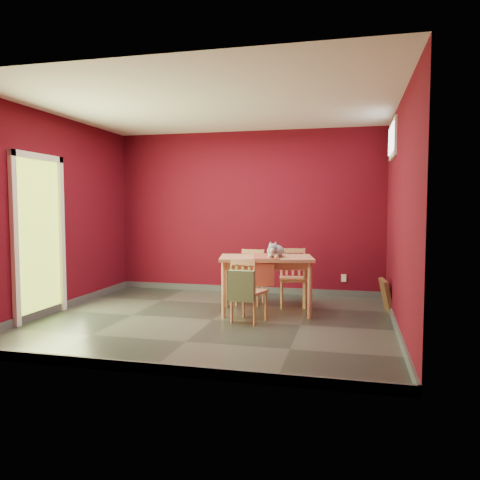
% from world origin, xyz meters
% --- Properties ---
extents(ground, '(4.50, 4.50, 0.00)m').
position_xyz_m(ground, '(0.00, 0.00, 0.00)').
color(ground, '#2D342D').
rests_on(ground, ground).
extents(room_shell, '(4.50, 4.50, 4.50)m').
position_xyz_m(room_shell, '(0.00, 0.00, 0.05)').
color(room_shell, '#4F0814').
rests_on(room_shell, ground).
extents(doorway, '(0.06, 1.01, 2.13)m').
position_xyz_m(doorway, '(-2.23, -0.40, 1.12)').
color(doorway, '#B7D838').
rests_on(doorway, ground).
extents(window, '(0.05, 0.90, 0.50)m').
position_xyz_m(window, '(2.23, 1.00, 2.35)').
color(window, white).
rests_on(window, room_shell).
extents(outlet_plate, '(0.08, 0.02, 0.12)m').
position_xyz_m(outlet_plate, '(1.60, 1.99, 0.30)').
color(outlet_plate, silver).
rests_on(outlet_plate, room_shell).
extents(dining_table, '(1.36, 0.96, 0.77)m').
position_xyz_m(dining_table, '(0.59, 0.54, 0.68)').
color(dining_table, tan).
rests_on(dining_table, ground).
extents(table_runner, '(0.47, 0.76, 0.36)m').
position_xyz_m(table_runner, '(0.59, 0.43, 0.72)').
color(table_runner, '#9F402F').
rests_on(table_runner, dining_table).
extents(chair_far_left, '(0.40, 0.40, 0.81)m').
position_xyz_m(chair_far_left, '(0.26, 1.10, 0.41)').
color(chair_far_left, tan).
rests_on(chair_far_left, ground).
extents(chair_far_right, '(0.45, 0.45, 0.83)m').
position_xyz_m(chair_far_right, '(0.89, 1.10, 0.43)').
color(chair_far_right, tan).
rests_on(chair_far_right, ground).
extents(chair_near, '(0.46, 0.46, 0.80)m').
position_xyz_m(chair_near, '(0.46, -0.00, 0.41)').
color(chair_near, tan).
rests_on(chair_near, ground).
extents(tote_bag, '(0.32, 0.19, 0.45)m').
position_xyz_m(tote_bag, '(0.43, -0.20, 0.49)').
color(tote_bag, '#678455').
rests_on(tote_bag, chair_near).
extents(cat, '(0.35, 0.51, 0.23)m').
position_xyz_m(cat, '(0.72, 0.52, 0.89)').
color(cat, slate).
rests_on(cat, table_runner).
extents(picture_frame, '(0.20, 0.46, 0.45)m').
position_xyz_m(picture_frame, '(2.19, 1.00, 0.22)').
color(picture_frame, brown).
rests_on(picture_frame, ground).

